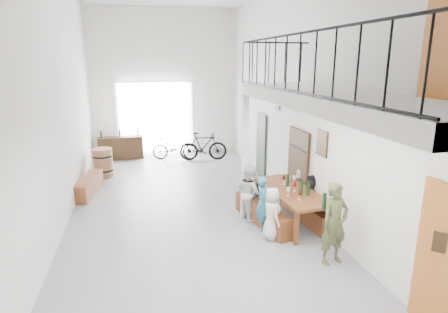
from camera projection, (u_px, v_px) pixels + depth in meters
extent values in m
plane|color=slate|center=(188.00, 213.00, 9.13)|extent=(12.00, 12.00, 0.00)
plane|color=white|center=(165.00, 84.00, 14.10)|extent=(5.50, 0.00, 5.50)
plane|color=white|center=(286.00, 179.00, 2.78)|extent=(5.50, 0.00, 5.50)
plane|color=white|center=(54.00, 102.00, 7.84)|extent=(0.00, 12.00, 12.00)
plane|color=white|center=(298.00, 97.00, 9.04)|extent=(0.00, 12.00, 12.00)
cube|color=white|center=(156.00, 120.00, 14.30)|extent=(2.80, 0.08, 2.80)
cube|color=#A7561D|center=(444.00, 264.00, 4.83)|extent=(0.06, 0.95, 2.10)
cube|color=#36230F|center=(298.00, 170.00, 9.18)|extent=(0.06, 1.10, 2.00)
cube|color=#293228|center=(261.00, 145.00, 11.83)|extent=(0.06, 0.80, 2.00)
cube|color=#392817|center=(322.00, 143.00, 7.93)|extent=(0.04, 0.45, 0.55)
cylinder|color=white|center=(278.00, 106.00, 10.25)|extent=(0.04, 0.28, 0.28)
cube|color=white|center=(339.00, 101.00, 5.80)|extent=(1.50, 5.60, 0.25)
cube|color=black|center=(298.00, 33.00, 5.39)|extent=(0.03, 5.60, 0.03)
cube|color=black|center=(295.00, 92.00, 5.60)|extent=(0.03, 5.60, 0.03)
cube|color=black|center=(277.00, 43.00, 8.17)|extent=(1.50, 0.03, 0.03)
cube|color=white|center=(245.00, 157.00, 8.63)|extent=(0.14, 0.14, 2.88)
cube|color=brown|center=(291.00, 191.00, 8.38)|extent=(1.16, 2.38, 0.06)
cube|color=brown|center=(296.00, 228.00, 7.45)|extent=(0.08, 0.08, 0.73)
cube|color=brown|center=(330.00, 223.00, 7.70)|extent=(0.08, 0.08, 0.73)
cube|color=brown|center=(257.00, 195.00, 9.27)|extent=(0.08, 0.08, 0.73)
cube|color=brown|center=(285.00, 192.00, 9.51)|extent=(0.08, 0.08, 0.73)
cube|color=brown|center=(262.00, 214.00, 8.45)|extent=(0.72, 2.04, 0.46)
cube|color=brown|center=(303.00, 210.00, 8.67)|extent=(0.41, 1.99, 0.45)
cylinder|color=black|center=(301.00, 187.00, 8.00)|extent=(0.07, 0.07, 0.35)
cylinder|color=black|center=(308.00, 188.00, 7.99)|extent=(0.07, 0.07, 0.35)
cylinder|color=black|center=(288.00, 179.00, 8.55)|extent=(0.07, 0.07, 0.35)
cube|color=brown|center=(88.00, 186.00, 10.35)|extent=(0.66, 1.74, 0.48)
cylinder|color=#906340|center=(103.00, 163.00, 11.84)|extent=(0.61, 0.61, 0.92)
cylinder|color=black|center=(104.00, 170.00, 11.89)|extent=(0.62, 0.62, 0.05)
cylinder|color=black|center=(102.00, 156.00, 11.78)|extent=(0.62, 0.62, 0.05)
cube|color=#36230F|center=(121.00, 148.00, 13.97)|extent=(1.64, 0.56, 0.85)
cylinder|color=black|center=(101.00, 134.00, 13.64)|extent=(0.06, 0.06, 0.28)
cylinder|color=black|center=(120.00, 133.00, 13.87)|extent=(0.06, 0.06, 0.28)
cylinder|color=black|center=(138.00, 132.00, 14.03)|extent=(0.06, 0.06, 0.28)
imported|color=silver|center=(272.00, 213.00, 7.67)|extent=(0.38, 0.56, 1.12)
imported|color=#286C85|center=(263.00, 203.00, 8.08)|extent=(0.32, 0.46, 1.22)
imported|color=silver|center=(250.00, 193.00, 8.65)|extent=(0.56, 0.68, 1.27)
imported|color=#286C85|center=(248.00, 190.00, 9.06)|extent=(0.62, 0.82, 1.12)
imported|color=#B72E1F|center=(327.00, 204.00, 8.12)|extent=(0.33, 0.71, 1.17)
imported|color=black|center=(311.00, 198.00, 8.58)|extent=(0.58, 1.06, 1.09)
imported|color=silver|center=(301.00, 189.00, 9.19)|extent=(0.38, 0.55, 1.06)
imported|color=#4F522E|center=(335.00, 224.00, 6.71)|extent=(0.62, 0.48, 1.53)
imported|color=#194B15|center=(272.00, 187.00, 10.32)|extent=(0.49, 0.47, 0.44)
imported|color=black|center=(175.00, 148.00, 13.94)|extent=(1.79, 0.96, 0.89)
imported|color=black|center=(203.00, 146.00, 13.80)|extent=(1.79, 0.70, 1.05)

